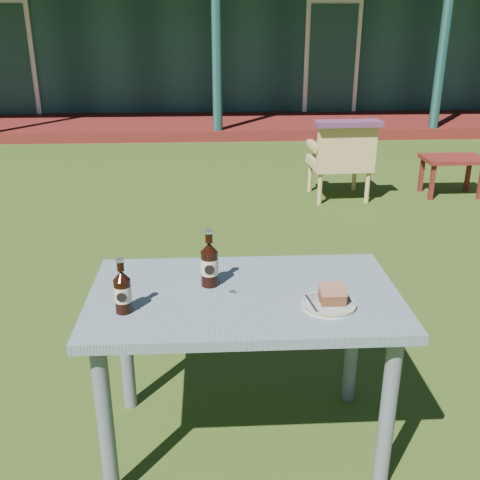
{
  "coord_description": "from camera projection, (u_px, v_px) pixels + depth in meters",
  "views": [
    {
      "loc": [
        -0.12,
        -3.54,
        1.71
      ],
      "look_at": [
        0.0,
        -1.3,
        0.82
      ],
      "focal_mm": 42.0,
      "sensor_mm": 36.0,
      "label": 1
    }
  ],
  "objects": [
    {
      "name": "cola_bottle_near",
      "position": [
        209.0,
        264.0,
        2.2
      ],
      "size": [
        0.07,
        0.07,
        0.23
      ],
      "color": "black",
      "rests_on": "cafe_table"
    },
    {
      "name": "side_table",
      "position": [
        453.0,
        163.0,
        5.69
      ],
      "size": [
        0.6,
        0.4,
        0.4
      ],
      "color": "#5E1A16",
      "rests_on": "ground"
    },
    {
      "name": "fork",
      "position": [
        311.0,
        304.0,
        2.05
      ],
      "size": [
        0.03,
        0.14,
        0.0
      ],
      "primitive_type": "cube",
      "rotation": [
        0.0,
        0.0,
        0.14
      ],
      "color": "silver",
      "rests_on": "plate"
    },
    {
      "name": "bottle_cap",
      "position": [
        232.0,
        292.0,
        2.16
      ],
      "size": [
        0.03,
        0.03,
        0.01
      ],
      "primitive_type": "cylinder",
      "color": "silver",
      "rests_on": "cafe_table"
    },
    {
      "name": "cafe_table",
      "position": [
        244.0,
        315.0,
        2.21
      ],
      "size": [
        1.2,
        0.7,
        0.72
      ],
      "color": "slate",
      "rests_on": "ground"
    },
    {
      "name": "plate",
      "position": [
        328.0,
        304.0,
        2.07
      ],
      "size": [
        0.2,
        0.2,
        0.01
      ],
      "color": "silver",
      "rests_on": "cafe_table"
    },
    {
      "name": "ground",
      "position": [
        230.0,
        280.0,
        3.92
      ],
      "size": [
        80.0,
        80.0,
        0.0
      ],
      "primitive_type": "plane",
      "color": "#334916"
    },
    {
      "name": "cake_slice",
      "position": [
        332.0,
        294.0,
        2.06
      ],
      "size": [
        0.09,
        0.09,
        0.06
      ],
      "color": "#522E1A",
      "rests_on": "plate"
    },
    {
      "name": "floral_throw",
      "position": [
        349.0,
        123.0,
        5.25
      ],
      "size": [
        0.63,
        0.23,
        0.05
      ],
      "primitive_type": "cube",
      "rotation": [
        0.0,
        0.0,
        3.19
      ],
      "color": "#572C4C",
      "rests_on": "armchair_left"
    },
    {
      "name": "armchair_left",
      "position": [
        342.0,
        157.0,
        5.53
      ],
      "size": [
        0.59,
        0.56,
        0.76
      ],
      "color": "tan",
      "rests_on": "ground"
    },
    {
      "name": "pavilion",
      "position": [
        213.0,
        23.0,
        12.04
      ],
      "size": [
        15.8,
        8.3,
        3.45
      ],
      "color": "#173D39",
      "rests_on": "ground"
    },
    {
      "name": "cola_bottle_far",
      "position": [
        123.0,
        291.0,
        2.0
      ],
      "size": [
        0.06,
        0.06,
        0.21
      ],
      "color": "black",
      "rests_on": "cafe_table"
    }
  ]
}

